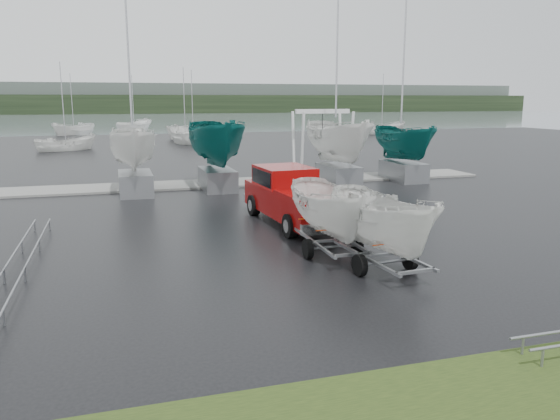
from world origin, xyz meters
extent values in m
plane|color=black|center=(0.00, 0.00, 0.00)|extent=(120.00, 120.00, 0.00)
plane|color=gray|center=(0.00, 100.00, -0.01)|extent=(300.00, 300.00, 0.00)
plane|color=#213012|center=(0.00, -11.00, 0.00)|extent=(40.00, 40.00, 0.00)
cube|color=gray|center=(0.00, 13.00, 0.05)|extent=(30.00, 3.00, 0.12)
cube|color=black|center=(0.00, 170.00, 3.00)|extent=(300.00, 8.00, 6.00)
cube|color=#4C5651|center=(0.00, 178.00, 5.00)|extent=(300.00, 6.00, 10.00)
cube|color=#790606|center=(0.17, 2.42, 0.84)|extent=(2.54, 6.24, 1.00)
cube|color=#790606|center=(0.09, 3.53, 1.63)|extent=(2.12, 2.56, 0.89)
cube|color=black|center=(0.09, 3.53, 1.68)|extent=(2.13, 2.30, 0.58)
cube|color=silver|center=(0.40, -0.67, 0.53)|extent=(2.13, 0.34, 0.37)
cylinder|color=black|center=(-0.97, 4.35, 0.42)|extent=(0.38, 0.86, 0.84)
cylinder|color=black|center=(1.02, 4.49, 0.42)|extent=(0.38, 0.86, 0.84)
cylinder|color=black|center=(-0.68, 0.36, 0.42)|extent=(0.38, 0.86, 0.84)
cylinder|color=black|center=(1.32, 0.50, 0.42)|extent=(0.38, 0.86, 0.84)
cube|color=gray|center=(0.08, -3.90, 0.45)|extent=(0.34, 3.60, 0.08)
cube|color=gray|center=(1.18, -3.82, 0.45)|extent=(0.34, 3.60, 0.08)
cylinder|color=gray|center=(0.65, -4.06, 0.30)|extent=(1.60, 0.20, 0.08)
cylinder|color=black|center=(-0.15, -4.12, 0.30)|extent=(0.22, 0.61, 0.60)
cylinder|color=black|center=(1.44, -4.00, 0.30)|extent=(0.22, 0.61, 0.60)
imported|color=silver|center=(0.63, -3.86, 2.84)|extent=(1.90, 1.94, 4.70)
cube|color=#E14007|center=(0.57, -3.07, 1.00)|extent=(1.55, 0.16, 0.03)
cube|color=#E14007|center=(0.69, -4.66, 1.00)|extent=(1.55, 0.16, 0.03)
cube|color=gray|center=(-0.69, -1.99, 0.45)|extent=(0.12, 3.60, 0.08)
cube|color=gray|center=(0.41, -2.00, 0.45)|extent=(0.12, 3.60, 0.08)
cylinder|color=gray|center=(-0.14, -2.19, 0.30)|extent=(1.60, 0.10, 0.08)
cylinder|color=black|center=(-0.94, -2.18, 0.30)|extent=(0.19, 0.60, 0.60)
cylinder|color=black|center=(0.66, -2.20, 0.30)|extent=(0.19, 0.60, 0.60)
imported|color=silver|center=(-0.14, -1.99, 2.84)|extent=(1.79, 1.83, 4.70)
cube|color=#E14007|center=(-0.13, -1.19, 1.00)|extent=(1.55, 0.06, 0.03)
cube|color=#E14007|center=(-0.15, -2.79, 1.00)|extent=(1.55, 0.06, 0.03)
cylinder|color=silver|center=(3.85, 12.20, 2.00)|extent=(0.16, 0.58, 3.99)
cylinder|color=silver|center=(3.85, 13.80, 2.00)|extent=(0.16, 0.58, 3.99)
cylinder|color=silver|center=(6.85, 12.20, 2.00)|extent=(0.16, 0.58, 3.99)
cylinder|color=silver|center=(6.85, 13.80, 2.00)|extent=(0.16, 0.58, 3.99)
cube|color=silver|center=(5.35, 13.00, 4.00)|extent=(3.30, 0.25, 0.25)
cube|color=gray|center=(-5.42, 11.00, 0.55)|extent=(1.60, 3.20, 1.10)
imported|color=silver|center=(-5.42, 11.00, 4.11)|extent=(2.26, 2.32, 6.01)
cylinder|color=#B2B2B7|center=(-5.42, 11.50, 6.93)|extent=(0.10, 0.10, 7.00)
cube|color=gray|center=(-1.23, 11.20, 0.55)|extent=(1.60, 3.20, 1.10)
imported|color=#0C5450|center=(-1.23, 11.20, 4.53)|extent=(2.58, 2.65, 6.86)
cube|color=gray|center=(5.56, 11.00, 0.55)|extent=(1.60, 3.20, 1.10)
imported|color=silver|center=(5.56, 11.00, 4.46)|extent=(2.53, 2.60, 6.72)
cylinder|color=#B2B2B7|center=(5.56, 11.50, 7.20)|extent=(0.10, 0.10, 7.00)
cube|color=gray|center=(9.81, 11.30, 0.55)|extent=(1.60, 3.20, 1.10)
imported|color=#0C5450|center=(9.81, 11.30, 3.96)|extent=(2.15, 2.21, 5.72)
cylinder|color=#B2B2B7|center=(9.81, 11.80, 6.81)|extent=(0.10, 0.10, 7.00)
cylinder|color=gray|center=(-8.75, 1.00, 0.35)|extent=(0.06, 6.50, 0.06)
cylinder|color=gray|center=(-9.25, 1.00, 0.35)|extent=(0.06, 6.50, 0.06)
cylinder|color=gray|center=(-8.75, -5.00, 0.35)|extent=(0.06, 6.50, 0.06)
imported|color=silver|center=(-10.64, 37.29, 0.00)|extent=(2.94, 2.92, 5.77)
cylinder|color=#B2B2B7|center=(-10.64, 37.29, 4.00)|extent=(0.08, 0.08, 8.00)
imported|color=silver|center=(1.03, 42.54, 0.00)|extent=(3.18, 3.24, 7.56)
cylinder|color=#B2B2B7|center=(1.03, 42.54, 4.00)|extent=(0.08, 0.08, 8.00)
imported|color=silver|center=(2.63, 48.04, 0.00)|extent=(3.00, 2.95, 6.41)
cylinder|color=#B2B2B7|center=(2.63, 48.04, 4.00)|extent=(0.08, 0.08, 8.00)
imported|color=silver|center=(28.38, 50.23, 0.00)|extent=(2.72, 2.65, 6.99)
cylinder|color=#B2B2B7|center=(28.38, 50.23, 4.00)|extent=(0.08, 0.08, 8.00)
imported|color=silver|center=(-3.54, 63.53, 0.00)|extent=(4.05, 4.07, 7.69)
cylinder|color=#B2B2B7|center=(-3.54, 63.53, 4.00)|extent=(0.08, 0.08, 8.00)
imported|color=silver|center=(-11.41, 61.06, 0.00)|extent=(3.70, 3.70, 6.86)
cylinder|color=#B2B2B7|center=(-11.41, 61.06, 4.00)|extent=(0.08, 0.08, 8.00)
camera|label=1|loc=(-6.29, -17.02, 4.71)|focal=35.00mm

